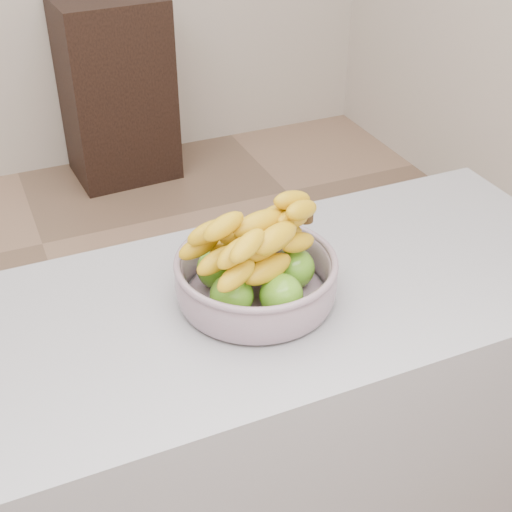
{
  "coord_description": "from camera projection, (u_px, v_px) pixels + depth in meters",
  "views": [
    {
      "loc": [
        -0.2,
        -1.65,
        1.76
      ],
      "look_at": [
        0.26,
        -0.61,
        1.0
      ],
      "focal_mm": 50.0,
      "sensor_mm": 36.0,
      "label": 1
    }
  ],
  "objects": [
    {
      "name": "ground",
      "position": [
        108.0,
        434.0,
        2.3
      ],
      "size": [
        4.0,
        4.0,
        0.0
      ],
      "primitive_type": "plane",
      "color": "#98755D",
      "rests_on": "ground"
    },
    {
      "name": "counter",
      "position": [
        151.0,
        487.0,
        1.58
      ],
      "size": [
        2.0,
        0.6,
        0.9
      ],
      "primitive_type": "cube",
      "color": "#92929A",
      "rests_on": "ground"
    },
    {
      "name": "cabinet",
      "position": [
        117.0,
        91.0,
        3.58
      ],
      "size": [
        0.53,
        0.43,
        0.91
      ],
      "primitive_type": "cube",
      "rotation": [
        0.0,
        0.0,
        0.05
      ],
      "color": "black",
      "rests_on": "ground"
    },
    {
      "name": "fruit_bowl",
      "position": [
        256.0,
        272.0,
        1.38
      ],
      "size": [
        0.32,
        0.32,
        0.19
      ],
      "rotation": [
        0.0,
        0.0,
        0.23
      ],
      "color": "#9FB2BF",
      "rests_on": "counter"
    }
  ]
}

